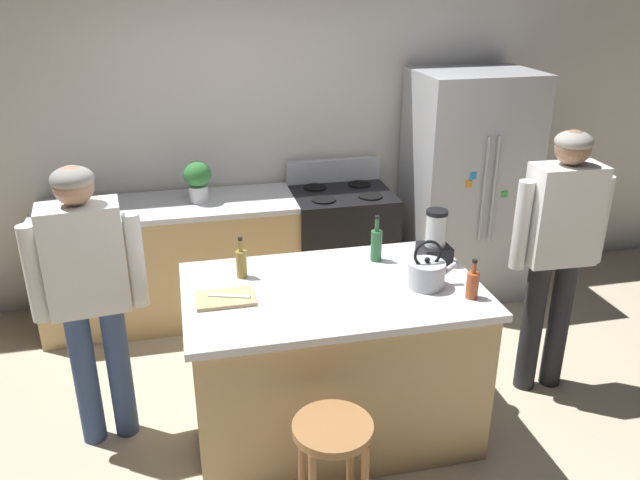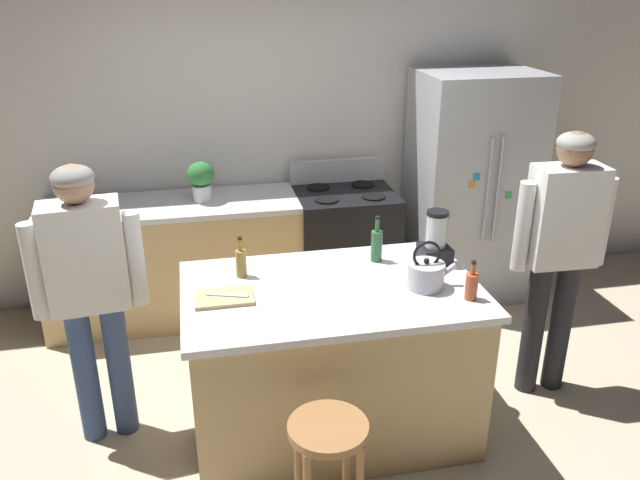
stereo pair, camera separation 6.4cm
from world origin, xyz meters
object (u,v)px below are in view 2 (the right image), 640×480
at_px(potted_plant, 201,178).
at_px(bottle_vinegar, 241,262).
at_px(tea_kettle, 426,274).
at_px(bottle_cooking_sauce, 472,285).
at_px(chef_knife, 228,295).
at_px(bar_stool, 328,451).
at_px(blender_appliance, 436,241).
at_px(person_by_island_left, 89,282).
at_px(bottle_olive_oil, 377,245).
at_px(stove_range, 344,246).
at_px(cutting_board, 224,298).
at_px(person_by_sink_right, 560,242).
at_px(refrigerator, 471,188).
at_px(kitchen_island, 331,360).

relative_size(potted_plant, bottle_vinegar, 1.27).
bearing_deg(tea_kettle, bottle_cooking_sauce, -43.73).
bearing_deg(tea_kettle, chef_knife, 175.66).
bearing_deg(bar_stool, blender_appliance, 48.85).
distance_m(person_by_island_left, bottle_vinegar, 0.80).
bearing_deg(bar_stool, bottle_olive_oil, 63.84).
height_order(stove_range, potted_plant, potted_plant).
bearing_deg(cutting_board, bottle_vinegar, 65.84).
relative_size(person_by_island_left, potted_plant, 5.38).
bearing_deg(chef_knife, bottle_vinegar, 88.39).
relative_size(person_by_sink_right, chef_knife, 7.61).
distance_m(refrigerator, potted_plant, 2.10).
relative_size(person_by_island_left, bottle_olive_oil, 5.85).
xyz_separation_m(kitchen_island, blender_appliance, (0.65, 0.19, 0.59)).
xyz_separation_m(stove_range, bottle_vinegar, (-0.91, -1.29, 0.54)).
distance_m(kitchen_island, tea_kettle, 0.73).
bearing_deg(potted_plant, blender_appliance, -46.75).
relative_size(person_by_sink_right, tea_kettle, 6.08).
height_order(stove_range, bottle_cooking_sauce, bottle_cooking_sauce).
bearing_deg(bar_stool, person_by_island_left, 137.41).
xyz_separation_m(kitchen_island, potted_plant, (-0.62, 1.55, 0.63)).
relative_size(bar_stool, bottle_vinegar, 2.77).
bearing_deg(chef_knife, bottle_olive_oil, 37.56).
bearing_deg(bar_stool, stove_range, 74.47).
height_order(person_by_sink_right, bottle_vinegar, person_by_sink_right).
bearing_deg(bar_stool, bottle_cooking_sauce, 30.05).
bearing_deg(bottle_vinegar, person_by_sink_right, -3.62).
relative_size(person_by_island_left, chef_knife, 7.34).
distance_m(person_by_island_left, chef_knife, 0.75).
height_order(person_by_sink_right, chef_knife, person_by_sink_right).
bearing_deg(bottle_olive_oil, person_by_island_left, -177.63).
height_order(bar_stool, bottle_vinegar, bottle_vinegar).
bearing_deg(bottle_cooking_sauce, potted_plant, 125.39).
bearing_deg(blender_appliance, cutting_board, -170.16).
distance_m(blender_appliance, bottle_cooking_sauce, 0.47).
relative_size(potted_plant, tea_kettle, 1.09).
xyz_separation_m(stove_range, cutting_board, (-1.02, -1.55, 0.46)).
xyz_separation_m(kitchen_island, cutting_board, (-0.57, -0.02, 0.47)).
xyz_separation_m(refrigerator, bottle_vinegar, (-1.93, -1.27, 0.11)).
relative_size(refrigerator, cutting_board, 6.01).
bearing_deg(bottle_vinegar, blender_appliance, -2.10).
relative_size(bar_stool, potted_plant, 2.18).
height_order(person_by_island_left, blender_appliance, person_by_island_left).
bearing_deg(stove_range, kitchen_island, -106.49).
bearing_deg(cutting_board, bottle_cooking_sauce, -11.49).
bearing_deg(bottle_olive_oil, tea_kettle, -67.07).
xyz_separation_m(kitchen_island, stove_range, (0.45, 1.52, 0.01)).
xyz_separation_m(stove_range, potted_plant, (-1.08, 0.03, 0.62)).
height_order(bottle_olive_oil, bottle_vinegar, bottle_olive_oil).
distance_m(refrigerator, bottle_cooking_sauce, 1.95).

